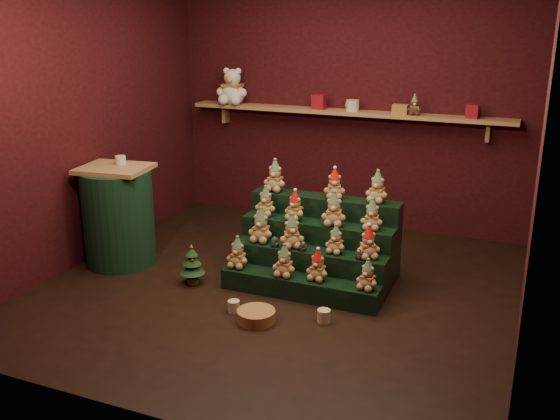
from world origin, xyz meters
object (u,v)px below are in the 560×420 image
at_px(snow_globe_a, 275,242).
at_px(riser_tier_front, 299,287).
at_px(white_bear, 232,81).
at_px(mini_christmas_tree, 192,264).
at_px(mug_right, 324,316).
at_px(snow_globe_b, 303,246).
at_px(wicker_basket, 256,316).
at_px(brown_bear, 414,105).
at_px(mug_left, 234,306).
at_px(snow_globe_c, 360,254).
at_px(side_table, 118,216).

bearing_deg(snow_globe_a, riser_tier_front, -28.44).
bearing_deg(white_bear, mini_christmas_tree, -77.79).
bearing_deg(white_bear, mug_right, -54.01).
relative_size(snow_globe_b, white_bear, 0.17).
xyz_separation_m(wicker_basket, white_bear, (-1.44, 2.49, 1.53)).
relative_size(snow_globe_b, wicker_basket, 0.29).
bearing_deg(wicker_basket, mug_right, 21.67).
relative_size(snow_globe_b, brown_bear, 0.42).
bearing_deg(snow_globe_a, brown_bear, 65.48).
bearing_deg(mini_christmas_tree, mug_left, -31.24).
height_order(snow_globe_b, mug_right, snow_globe_b).
bearing_deg(snow_globe_c, riser_tier_front, -161.33).
distance_m(snow_globe_a, white_bear, 2.49).
height_order(snow_globe_a, snow_globe_c, snow_globe_c).
bearing_deg(snow_globe_b, mini_christmas_tree, -164.42).
bearing_deg(mini_christmas_tree, side_table, 169.32).
distance_m(side_table, mug_right, 2.31).
bearing_deg(mug_left, snow_globe_a, 81.24).
relative_size(snow_globe_b, mini_christmas_tree, 0.23).
xyz_separation_m(snow_globe_a, white_bear, (-1.29, 1.78, 1.17)).
relative_size(mini_christmas_tree, mug_left, 3.91).
height_order(snow_globe_c, mug_left, snow_globe_c).
xyz_separation_m(mini_christmas_tree, white_bear, (-0.60, 2.04, 1.40)).
bearing_deg(brown_bear, side_table, -159.68).
relative_size(mug_left, white_bear, 0.19).
xyz_separation_m(side_table, mug_right, (2.23, -0.42, -0.42)).
relative_size(snow_globe_b, side_table, 0.09).
relative_size(riser_tier_front, side_table, 1.45).
bearing_deg(side_table, white_bear, 73.50).
bearing_deg(mug_left, wicker_basket, -18.69).
bearing_deg(snow_globe_c, wicker_basket, -131.43).
xyz_separation_m(side_table, wicker_basket, (1.73, -0.61, -0.43)).
bearing_deg(side_table, wicker_basket, -26.86).
height_order(side_table, mini_christmas_tree, side_table).
height_order(snow_globe_a, brown_bear, brown_bear).
xyz_separation_m(riser_tier_front, snow_globe_a, (-0.30, 0.16, 0.32)).
distance_m(snow_globe_a, brown_bear, 2.20).
bearing_deg(mug_right, snow_globe_a, 141.20).
distance_m(mug_left, mug_right, 0.74).
bearing_deg(side_table, snow_globe_a, -3.92).
height_order(side_table, mug_left, side_table).
bearing_deg(snow_globe_a, mug_right, -38.80).
bearing_deg(mug_left, white_bear, 116.42).
xyz_separation_m(mug_left, mug_right, (0.73, 0.12, 0.00)).
xyz_separation_m(side_table, brown_bear, (2.40, 1.87, 0.95)).
relative_size(riser_tier_front, snow_globe_b, 16.13).
relative_size(snow_globe_a, wicker_basket, 0.31).
bearing_deg(riser_tier_front, snow_globe_c, 18.67).
height_order(mini_christmas_tree, wicker_basket, mini_christmas_tree).
height_order(wicker_basket, white_bear, white_bear).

